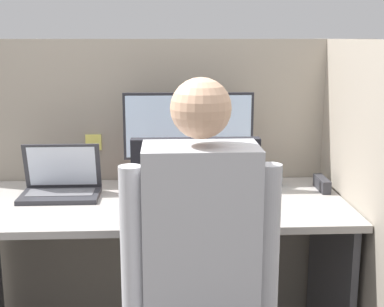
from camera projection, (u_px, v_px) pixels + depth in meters
cubicle_panel_back at (156, 182)px, 2.72m from camera, size 2.17×0.05×1.43m
cubicle_panel_right at (353, 208)px, 2.32m from camera, size 0.04×1.37×1.43m
desk at (155, 237)px, 2.38m from camera, size 1.67×0.72×0.74m
paper_box at (189, 179)px, 2.53m from camera, size 0.36×0.25×0.08m
monitor at (189, 132)px, 2.49m from camera, size 0.60×0.24×0.37m
laptop at (61, 186)px, 2.40m from camera, size 0.35×0.22×0.23m
mouse at (131, 202)px, 2.26m from camera, size 0.06×0.06×0.04m
stapler at (322, 184)px, 2.50m from camera, size 0.04×0.17×0.06m
carrot_toy at (154, 208)px, 2.18m from camera, size 0.04×0.14×0.04m
person at (202, 276)px, 1.57m from camera, size 0.48×0.44×1.33m
coffee_mug at (275, 176)px, 2.57m from camera, size 0.07×0.07×0.09m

